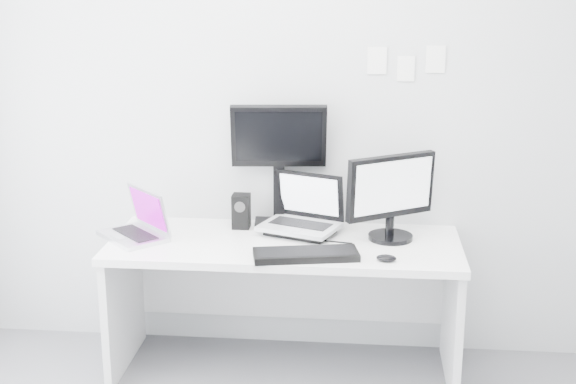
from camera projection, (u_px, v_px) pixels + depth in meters
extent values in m
plane|color=#B7BABC|center=(291.00, 110.00, 4.25)|extent=(3.60, 0.00, 3.60)
cube|color=white|center=(285.00, 307.00, 4.18)|extent=(1.80, 0.70, 0.73)
cube|color=silver|center=(131.00, 214.00, 4.09)|extent=(0.44, 0.44, 0.27)
cube|color=black|center=(241.00, 211.00, 4.28)|extent=(0.12, 0.12, 0.19)
cube|color=#B6B8BE|center=(299.00, 205.00, 4.15)|extent=(0.47, 0.42, 0.32)
cube|color=black|center=(279.00, 163.00, 4.27)|extent=(0.52, 0.23, 0.69)
cube|color=black|center=(392.00, 196.00, 4.06)|extent=(0.55, 0.47, 0.46)
cube|color=black|center=(306.00, 255.00, 3.84)|extent=(0.53, 0.27, 0.03)
ellipsoid|color=black|center=(386.00, 258.00, 3.80)|extent=(0.10, 0.07, 0.03)
cube|color=white|center=(377.00, 61.00, 4.13)|extent=(0.10, 0.00, 0.14)
cube|color=white|center=(406.00, 69.00, 4.13)|extent=(0.09, 0.00, 0.13)
cube|color=white|center=(436.00, 59.00, 4.10)|extent=(0.10, 0.00, 0.14)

